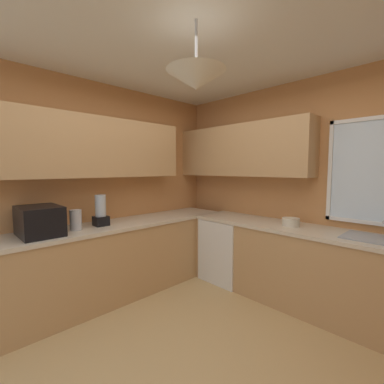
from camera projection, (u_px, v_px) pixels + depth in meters
name	position (u px, v px, depth m)	size (l,w,h in m)	color
ground_plane	(196.00, 362.00, 2.09)	(7.95, 7.95, 0.00)	tan
room_shell	(206.00, 147.00, 2.51)	(3.70, 3.73, 2.68)	#C6844C
counter_run_left	(108.00, 261.00, 3.11)	(0.65, 3.34, 0.89)	tan
counter_run_back	(302.00, 267.00, 2.94)	(2.79, 0.65, 0.89)	tan
dishwasher	(228.00, 249.00, 3.66)	(0.60, 0.60, 0.85)	white
microwave	(40.00, 221.00, 2.57)	(0.48, 0.36, 0.29)	black
kettle	(76.00, 220.00, 2.79)	(0.12, 0.12, 0.22)	#B7B7BC
sink_assembly	(383.00, 239.00, 2.39)	(0.64, 0.40, 0.19)	#9EA0A5
bowl	(291.00, 222.00, 3.01)	(0.19, 0.19, 0.09)	beige
blender_appliance	(101.00, 212.00, 3.01)	(0.15, 0.15, 0.36)	black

